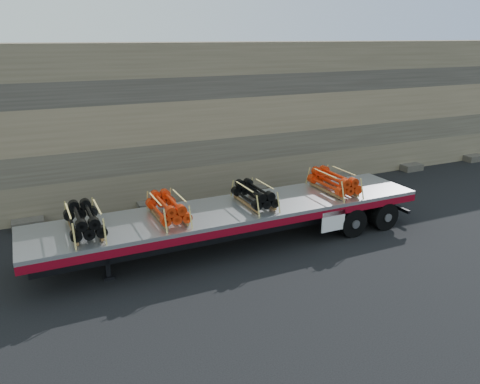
{
  "coord_description": "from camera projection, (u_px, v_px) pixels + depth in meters",
  "views": [
    {
      "loc": [
        -7.57,
        -14.42,
        7.28
      ],
      "look_at": [
        -0.64,
        0.55,
        1.75
      ],
      "focal_mm": 35.0,
      "sensor_mm": 36.0,
      "label": 1
    }
  ],
  "objects": [
    {
      "name": "bundle_front",
      "position": [
        84.0,
        221.0,
        14.51
      ],
      "size": [
        1.06,
        2.11,
        0.74
      ],
      "primitive_type": null,
      "rotation": [
        0.0,
        0.0,
        0.01
      ],
      "color": "black",
      "rests_on": "trailer"
    },
    {
      "name": "ground",
      "position": [
        261.0,
        237.0,
        17.74
      ],
      "size": [
        120.0,
        120.0,
        0.0
      ],
      "primitive_type": "plane",
      "color": "black",
      "rests_on": "ground"
    },
    {
      "name": "bundle_rear",
      "position": [
        334.0,
        182.0,
        18.33
      ],
      "size": [
        1.09,
        2.15,
        0.76
      ],
      "primitive_type": null,
      "rotation": [
        0.0,
        0.0,
        0.01
      ],
      "color": "red",
      "rests_on": "trailer"
    },
    {
      "name": "trailer",
      "position": [
        235.0,
        226.0,
        16.95
      ],
      "size": [
        14.48,
        2.89,
        1.45
      ],
      "primitive_type": null,
      "rotation": [
        0.0,
        0.0,
        0.01
      ],
      "color": "silver",
      "rests_on": "ground"
    },
    {
      "name": "rock_wall",
      "position": [
        200.0,
        119.0,
        22.22
      ],
      "size": [
        44.0,
        3.0,
        7.0
      ],
      "primitive_type": "cube",
      "color": "#7A6B54",
      "rests_on": "ground"
    },
    {
      "name": "bundle_midrear",
      "position": [
        254.0,
        195.0,
        16.93
      ],
      "size": [
        0.99,
        1.96,
        0.69
      ],
      "primitive_type": null,
      "rotation": [
        0.0,
        0.0,
        0.01
      ],
      "color": "black",
      "rests_on": "trailer"
    },
    {
      "name": "bundle_midfront",
      "position": [
        168.0,
        208.0,
        15.61
      ],
      "size": [
        1.02,
        2.02,
        0.71
      ],
      "primitive_type": null,
      "rotation": [
        0.0,
        0.0,
        0.01
      ],
      "color": "red",
      "rests_on": "trailer"
    }
  ]
}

